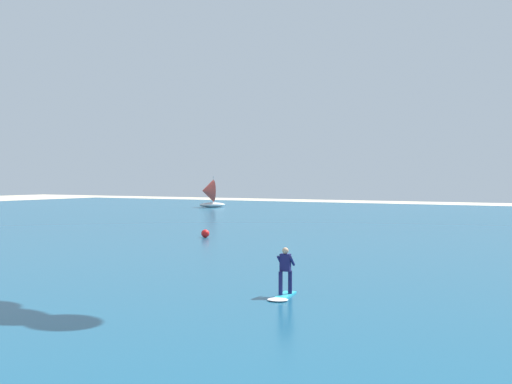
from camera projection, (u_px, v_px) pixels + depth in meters
The scene contains 4 objects.
ocean at pixel (432, 228), 51.81m from camera, with size 160.00×90.00×0.10m, color navy.
kitesurfer at pixel (284, 279), 21.86m from camera, with size 0.95×2.03×1.67m.
sailboat_far_left at pixel (209, 193), 87.06m from camera, with size 3.73×3.75×4.24m.
marker_buoy at pixel (205, 234), 43.36m from camera, with size 0.55×0.55×0.55m, color red.
Camera 1 is at (13.35, -0.28, 4.18)m, focal length 44.95 mm.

